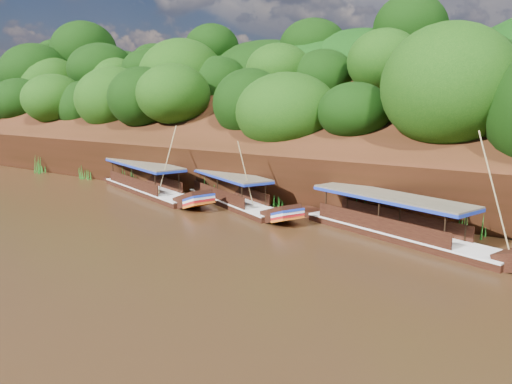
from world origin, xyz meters
TOP-DOWN VIEW (x-y plane):
  - ground at (0.00, 0.00)m, footprint 160.00×160.00m
  - riverbank at (-0.01, 22.73)m, footprint 120.00×30.06m
  - boat_0 at (10.94, 6.44)m, footprint 14.04×6.08m
  - boat_1 at (-1.54, 7.95)m, footprint 12.27×6.88m
  - boat_2 at (-9.61, 7.72)m, footprint 14.74×6.60m
  - reeds at (-2.83, 9.40)m, footprint 47.81×2.01m

SIDE VIEW (x-z plane):
  - ground at x=0.00m, z-range 0.00..0.00m
  - boat_1 at x=-1.54m, z-range -2.10..3.09m
  - boat_0 at x=10.94m, z-range -2.74..3.78m
  - boat_2 at x=-9.61m, z-range -2.45..3.51m
  - reeds at x=-2.83m, z-range -0.22..2.07m
  - riverbank at x=-0.01m, z-range -7.81..11.59m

